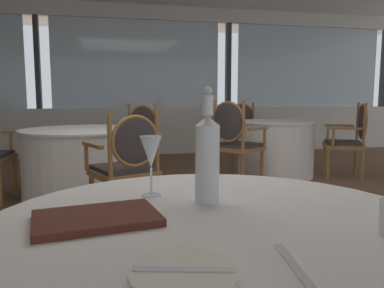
# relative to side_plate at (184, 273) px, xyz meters

# --- Properties ---
(ground_plane) EXTENTS (14.64, 14.64, 0.00)m
(ground_plane) POSITION_rel_side_plate_xyz_m (0.41, 2.08, -0.74)
(ground_plane) COLOR brown
(window_wall_far) EXTENTS (10.72, 0.14, 2.66)m
(window_wall_far) POSITION_rel_side_plate_xyz_m (0.41, 6.31, 0.33)
(window_wall_far) COLOR silver
(window_wall_far) RESTS_ON ground_plane
(side_plate) EXTENTS (0.20, 0.20, 0.01)m
(side_plate) POSITION_rel_side_plate_xyz_m (0.00, 0.00, 0.00)
(side_plate) COLOR silver
(side_plate) RESTS_ON foreground_table
(butter_knife) EXTENTS (0.19, 0.06, 0.00)m
(butter_knife) POSITION_rel_side_plate_xyz_m (-0.00, 0.00, 0.01)
(butter_knife) COLOR silver
(butter_knife) RESTS_ON foreground_table
(dinner_fork) EXTENTS (0.05, 0.20, 0.00)m
(dinner_fork) POSITION_rel_side_plate_xyz_m (0.21, -0.01, -0.00)
(dinner_fork) COLOR silver
(dinner_fork) RESTS_ON foreground_table
(water_bottle) EXTENTS (0.07, 0.07, 0.35)m
(water_bottle) POSITION_rel_side_plate_xyz_m (0.17, 0.46, 0.14)
(water_bottle) COLOR white
(water_bottle) RESTS_ON foreground_table
(wine_glass) EXTENTS (0.07, 0.07, 0.20)m
(wine_glass) POSITION_rel_side_plate_xyz_m (0.01, 0.57, 0.14)
(wine_glass) COLOR white
(wine_glass) RESTS_ON foreground_table
(menu_book) EXTENTS (0.34, 0.26, 0.02)m
(menu_book) POSITION_rel_side_plate_xyz_m (-0.16, 0.34, 0.01)
(menu_book) COLOR #512319
(menu_book) RESTS_ON foreground_table
(background_table_0) EXTENTS (1.03, 1.03, 0.73)m
(background_table_0) POSITION_rel_side_plate_xyz_m (2.05, 4.04, -0.37)
(background_table_0) COLOR white
(background_table_0) RESTS_ON ground_plane
(dining_chair_0_0) EXTENTS (0.61, 0.64, 0.98)m
(dining_chair_0_0) POSITION_rel_side_plate_xyz_m (2.91, 3.65, -0.17)
(dining_chair_0_0) COLOR olive
(dining_chair_0_0) RESTS_ON ground_plane
(dining_chair_0_1) EXTENTS (0.57, 0.51, 0.96)m
(dining_chair_0_1) POSITION_rel_side_plate_xyz_m (1.96, 4.98, -0.18)
(dining_chair_0_1) COLOR olive
(dining_chair_0_1) RESTS_ON ground_plane
(dining_chair_0_2) EXTENTS (0.64, 0.66, 1.02)m
(dining_chair_0_2) POSITION_rel_side_plate_xyz_m (1.28, 3.49, -0.14)
(dining_chair_0_2) COLOR olive
(dining_chair_0_2) RESTS_ON ground_plane
(background_table_1) EXTENTS (1.22, 1.22, 0.73)m
(background_table_1) POSITION_rel_side_plate_xyz_m (-0.39, 3.34, -0.37)
(background_table_1) COLOR white
(background_table_1) RESTS_ON ground_plane
(dining_chair_1_0) EXTENTS (0.64, 0.60, 0.93)m
(dining_chair_1_0) POSITION_rel_side_plate_xyz_m (0.02, 2.38, -0.19)
(dining_chair_1_0) COLOR olive
(dining_chair_1_0) RESTS_ON ground_plane
(dining_chair_1_1) EXTENTS (0.66, 0.65, 0.96)m
(dining_chair_1_1) POSITION_rel_side_plate_xyz_m (0.23, 4.16, -0.17)
(dining_chair_1_1) COLOR olive
(dining_chair_1_1) RESTS_ON ground_plane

